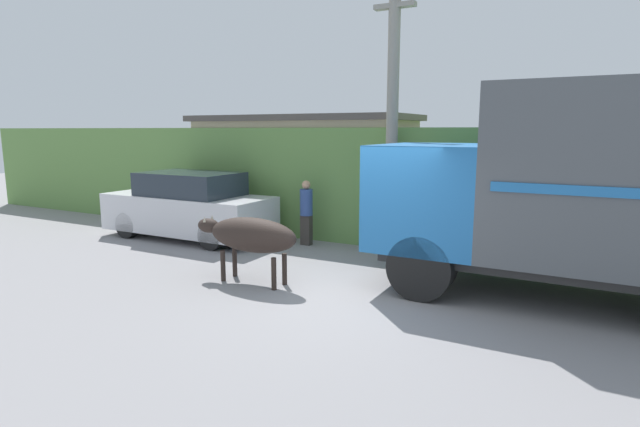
# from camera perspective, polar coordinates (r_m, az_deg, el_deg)

# --- Properties ---
(ground_plane) EXTENTS (60.00, 60.00, 0.00)m
(ground_plane) POSITION_cam_1_polar(r_m,az_deg,el_deg) (8.44, 4.35, -9.61)
(ground_plane) COLOR gray
(hillside_embankment) EXTENTS (32.00, 6.15, 2.82)m
(hillside_embankment) POSITION_cam_1_polar(r_m,az_deg,el_deg) (14.32, 15.22, 3.78)
(hillside_embankment) COLOR #608C47
(hillside_embankment) RESTS_ON ground_plane
(building_backdrop) EXTENTS (6.25, 2.70, 3.16)m
(building_backdrop) POSITION_cam_1_polar(r_m,az_deg,el_deg) (14.09, -1.98, 4.77)
(building_backdrop) COLOR #C6B793
(building_backdrop) RESTS_ON ground_plane
(cargo_truck) EXTENTS (6.27, 2.38, 3.46)m
(cargo_truck) POSITION_cam_1_polar(r_m,az_deg,el_deg) (8.76, 28.26, 2.57)
(cargo_truck) COLOR #2D2D2D
(cargo_truck) RESTS_ON ground_plane
(brown_cow) EXTENTS (2.16, 0.63, 1.21)m
(brown_cow) POSITION_cam_1_polar(r_m,az_deg,el_deg) (9.11, -7.94, -2.48)
(brown_cow) COLOR #2D231E
(brown_cow) RESTS_ON ground_plane
(parked_suv) EXTENTS (4.50, 1.73, 1.70)m
(parked_suv) POSITION_cam_1_polar(r_m,az_deg,el_deg) (13.22, -14.82, 0.76)
(parked_suv) COLOR silver
(parked_suv) RESTS_ON ground_plane
(pedestrian_on_hill) EXTENTS (0.31, 0.31, 1.57)m
(pedestrian_on_hill) POSITION_cam_1_polar(r_m,az_deg,el_deg) (12.02, -1.57, 0.45)
(pedestrian_on_hill) COLOR #38332D
(pedestrian_on_hill) RESTS_ON ground_plane
(utility_pole) EXTENTS (0.90, 0.26, 6.07)m
(utility_pole) POSITION_cam_1_polar(r_m,az_deg,el_deg) (11.17, 8.27, 11.35)
(utility_pole) COLOR gray
(utility_pole) RESTS_ON ground_plane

